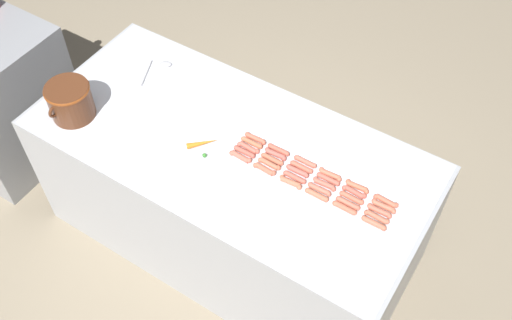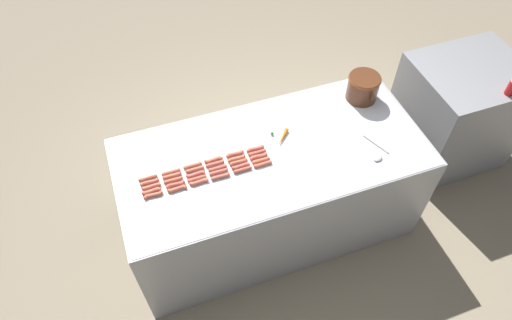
{
  "view_description": "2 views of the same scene",
  "coord_description": "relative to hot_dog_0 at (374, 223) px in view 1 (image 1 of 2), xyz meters",
  "views": [
    {
      "loc": [
        -1.65,
        -1.22,
        3.3
      ],
      "look_at": [
        -0.02,
        -0.18,
        0.93
      ],
      "focal_mm": 41.49,
      "sensor_mm": 36.0,
      "label": 1
    },
    {
      "loc": [
        1.9,
        -0.8,
        3.39
      ],
      "look_at": [
        0.06,
        -0.14,
        0.95
      ],
      "focal_mm": 32.25,
      "sensor_mm": 36.0,
      "label": 2
    }
  ],
  "objects": [
    {
      "name": "hot_dog_13",
      "position": [
        0.07,
        0.16,
        0.0
      ],
      "size": [
        0.03,
        0.13,
        0.03
      ],
      "color": "#CA634A",
      "rests_on": "griddle_counter"
    },
    {
      "name": "hot_dog_27",
      "position": [
        0.15,
        0.46,
        0.0
      ],
      "size": [
        0.03,
        0.13,
        0.03
      ],
      "color": "#C06450",
      "rests_on": "griddle_counter"
    },
    {
      "name": "hot_dog_29",
      "position": [
        0.15,
        0.76,
        0.0
      ],
      "size": [
        0.03,
        0.13,
        0.03
      ],
      "color": "#CB6048",
      "rests_on": "griddle_counter"
    },
    {
      "name": "serving_spoon",
      "position": [
        0.32,
        1.55,
        -0.01
      ],
      "size": [
        0.26,
        0.14,
        0.02
      ],
      "color": "#B7B7BC",
      "rests_on": "griddle_counter"
    },
    {
      "name": "carrot",
      "position": [
        -0.03,
        0.97,
        0.0
      ],
      "size": [
        0.15,
        0.14,
        0.03
      ],
      "color": "orange",
      "rests_on": "griddle_counter"
    },
    {
      "name": "griddle_counter",
      "position": [
        0.05,
        0.87,
        -0.48
      ],
      "size": [
        1.02,
        2.19,
        0.92
      ],
      "color": "#ADAFB5",
      "rests_on": "ground_plane"
    },
    {
      "name": "hot_dog_0",
      "position": [
        0.0,
        0.0,
        0.0
      ],
      "size": [
        0.03,
        0.13,
        0.03
      ],
      "color": "#C1654A",
      "rests_on": "griddle_counter"
    },
    {
      "name": "hot_dog_18",
      "position": [
        0.11,
        0.0,
        0.0
      ],
      "size": [
        0.03,
        0.13,
        0.03
      ],
      "color": "#C8684E",
      "rests_on": "griddle_counter"
    },
    {
      "name": "hot_dog_19",
      "position": [
        0.11,
        0.16,
        0.0
      ],
      "size": [
        0.04,
        0.13,
        0.03
      ],
      "color": "#C85A4A",
      "rests_on": "griddle_counter"
    },
    {
      "name": "hot_dog_14",
      "position": [
        0.08,
        0.31,
        0.0
      ],
      "size": [
        0.03,
        0.13,
        0.03
      ],
      "color": "#C7604E",
      "rests_on": "griddle_counter"
    },
    {
      "name": "hot_dog_15",
      "position": [
        0.08,
        0.46,
        0.0
      ],
      "size": [
        0.03,
        0.13,
        0.03
      ],
      "color": "#C05D4F",
      "rests_on": "griddle_counter"
    },
    {
      "name": "hot_dog_3",
      "position": [
        -0.0,
        0.46,
        0.0
      ],
      "size": [
        0.04,
        0.13,
        0.03
      ],
      "color": "#C8674B",
      "rests_on": "griddle_counter"
    },
    {
      "name": "hot_dog_24",
      "position": [
        0.15,
        0.01,
        0.0
      ],
      "size": [
        0.03,
        0.13,
        0.03
      ],
      "color": "#C7634A",
      "rests_on": "griddle_counter"
    },
    {
      "name": "hot_dog_1",
      "position": [
        0.0,
        0.16,
        0.0
      ],
      "size": [
        0.03,
        0.13,
        0.03
      ],
      "color": "#CA6248",
      "rests_on": "griddle_counter"
    },
    {
      "name": "hot_dog_9",
      "position": [
        0.03,
        0.45,
        0.0
      ],
      "size": [
        0.03,
        0.13,
        0.03
      ],
      "color": "#C45C4B",
      "rests_on": "griddle_counter"
    },
    {
      "name": "bean_pot",
      "position": [
        -0.23,
        1.71,
        0.1
      ],
      "size": [
        0.3,
        0.25,
        0.2
      ],
      "color": "#562D19",
      "rests_on": "griddle_counter"
    },
    {
      "name": "hot_dog_5",
      "position": [
        -0.0,
        0.76,
        0.0
      ],
      "size": [
        0.03,
        0.13,
        0.03
      ],
      "color": "#CC624E",
      "rests_on": "griddle_counter"
    },
    {
      "name": "hot_dog_8",
      "position": [
        0.04,
        0.31,
        0.0
      ],
      "size": [
        0.03,
        0.13,
        0.03
      ],
      "color": "#C86650",
      "rests_on": "griddle_counter"
    },
    {
      "name": "hot_dog_2",
      "position": [
        -0.0,
        0.31,
        0.0
      ],
      "size": [
        0.03,
        0.13,
        0.03
      ],
      "color": "#C4674B",
      "rests_on": "griddle_counter"
    },
    {
      "name": "hot_dog_10",
      "position": [
        0.04,
        0.61,
        0.0
      ],
      "size": [
        0.03,
        0.13,
        0.03
      ],
      "color": "#CC684C",
      "rests_on": "griddle_counter"
    },
    {
      "name": "hot_dog_28",
      "position": [
        0.15,
        0.62,
        0.0
      ],
      "size": [
        0.03,
        0.13,
        0.03
      ],
      "color": "#BF5B47",
      "rests_on": "griddle_counter"
    },
    {
      "name": "hot_dog_26",
      "position": [
        0.15,
        0.31,
        0.0
      ],
      "size": [
        0.03,
        0.13,
        0.03
      ],
      "color": "#CC664C",
      "rests_on": "griddle_counter"
    },
    {
      "name": "hot_dog_17",
      "position": [
        0.07,
        0.76,
        0.0
      ],
      "size": [
        0.04,
        0.13,
        0.03
      ],
      "color": "#CC604F",
      "rests_on": "griddle_counter"
    },
    {
      "name": "hot_dog_20",
      "position": [
        0.12,
        0.31,
        0.0
      ],
      "size": [
        0.03,
        0.13,
        0.03
      ],
      "color": "#C55C4A",
      "rests_on": "griddle_counter"
    },
    {
      "name": "hot_dog_7",
      "position": [
        0.04,
        0.16,
        0.0
      ],
      "size": [
        0.03,
        0.13,
        0.03
      ],
      "color": "#C46650",
      "rests_on": "griddle_counter"
    },
    {
      "name": "hot_dog_22",
      "position": [
        0.11,
        0.61,
        0.0
      ],
      "size": [
        0.03,
        0.13,
        0.03
      ],
      "color": "#BF5A4D",
      "rests_on": "griddle_counter"
    },
    {
      "name": "hot_dog_23",
      "position": [
        0.11,
        0.76,
        0.0
      ],
      "size": [
        0.03,
        0.13,
        0.03
      ],
      "color": "#C26747",
      "rests_on": "griddle_counter"
    },
    {
      "name": "hot_dog_12",
      "position": [
        0.08,
        0.01,
        0.0
      ],
      "size": [
        0.03,
        0.13,
        0.03
      ],
      "color": "#CB634D",
      "rests_on": "griddle_counter"
    },
    {
      "name": "ground_plane",
      "position": [
        0.05,
        0.87,
        -0.94
      ],
      "size": [
        20.0,
        20.0,
        0.0
      ],
      "primitive_type": "plane",
      "color": "gray"
    },
    {
      "name": "hot_dog_16",
      "position": [
        0.07,
        0.61,
        0.0
      ],
      "size": [
        0.03,
        0.13,
        0.03
      ],
      "color": "#C26348",
      "rests_on": "griddle_counter"
    },
    {
      "name": "hot_dog_4",
      "position": [
        -0.0,
        0.61,
        0.0
      ],
      "size": [
        0.03,
        0.13,
        0.03
      ],
      "color": "#C46148",
      "rests_on": "griddle_counter"
    },
    {
      "name": "hot_dog_25",
      "position": [
        0.15,
        0.16,
        0.0
      ],
      "size": [
        0.03,
        0.13,
        0.03
      ],
      "color": "#CD6548",
      "rests_on": "griddle_counter"
    },
    {
      "name": "hot_dog_11",
      "position": [
        0.04,
        0.76,
        0.0
      ],
      "size": [
        0.03,
        0.13,
        0.03
      ],
      "color": "#C05949",
      "rests_on": "griddle_counter"
    },
    {
      "name": "hot_dog_6",
      "position": [
        0.04,
        0.0,
        0.0
      ],
      "size": [
        0.03,
        0.13,
        0.03
      ],
      "color": "#C0674E",
      "rests_on": "griddle_counter"
    },
    {
      "name": "hot_dog_21",
      "position": [
        0.11,
        0.46,
        0.0
      ],
      "size": [
        0.03,
        0.13,
        0.03
      ],
      "color": "#C75F4A",
      "rests_on": "griddle_counter"
    }
  ]
}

